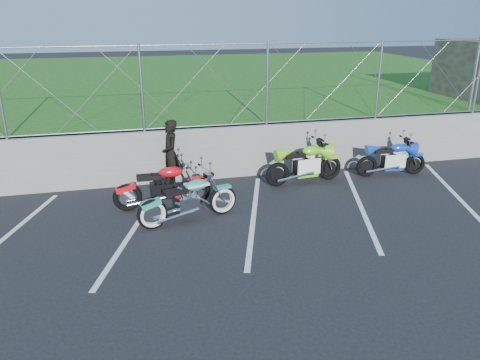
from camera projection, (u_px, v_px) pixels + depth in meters
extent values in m
plane|color=black|center=(268.00, 237.00, 8.72)|extent=(90.00, 90.00, 0.00)
cube|color=slate|center=(228.00, 152.00, 11.69)|extent=(30.00, 0.22, 1.30)
cube|color=#1E5115|center=(180.00, 90.00, 20.83)|extent=(30.00, 20.00, 1.30)
cylinder|color=gray|center=(227.00, 44.00, 10.81)|extent=(28.00, 0.03, 0.03)
cylinder|color=gray|center=(227.00, 124.00, 11.46)|extent=(28.00, 0.03, 0.03)
cylinder|color=gray|center=(478.00, 56.00, 12.93)|extent=(0.08, 0.08, 3.00)
cube|color=silver|center=(1.00, 241.00, 8.56)|extent=(1.49, 4.31, 0.01)
cube|color=silver|center=(135.00, 227.00, 9.10)|extent=(1.49, 4.31, 0.01)
cube|color=silver|center=(254.00, 215.00, 9.63)|extent=(1.49, 4.31, 0.01)
cube|color=silver|center=(360.00, 205.00, 10.16)|extent=(1.49, 4.31, 0.01)
cube|color=silver|center=(456.00, 195.00, 10.70)|extent=(1.49, 4.31, 0.01)
torus|color=black|center=(152.00, 214.00, 8.94)|extent=(0.62, 0.25, 0.61)
torus|color=black|center=(222.00, 200.00, 9.61)|extent=(0.62, 0.25, 0.61)
cube|color=silver|center=(188.00, 204.00, 9.25)|extent=(0.48, 0.36, 0.31)
ellipsoid|color=teal|center=(197.00, 185.00, 9.21)|extent=(0.53, 0.34, 0.21)
cube|color=black|center=(176.00, 192.00, 9.04)|extent=(0.50, 0.33, 0.08)
cube|color=teal|center=(222.00, 187.00, 9.52)|extent=(0.38, 0.22, 0.06)
cylinder|color=silver|center=(206.00, 169.00, 9.21)|extent=(0.19, 0.65, 0.03)
torus|color=black|center=(127.00, 197.00, 9.76)|extent=(0.61, 0.13, 0.61)
torus|color=black|center=(197.00, 191.00, 10.12)|extent=(0.61, 0.13, 0.61)
cube|color=black|center=(162.00, 190.00, 9.91)|extent=(0.46, 0.29, 0.33)
ellipsoid|color=red|center=(171.00, 172.00, 9.83)|extent=(0.52, 0.25, 0.23)
cube|color=black|center=(148.00, 177.00, 9.73)|extent=(0.50, 0.25, 0.09)
cube|color=red|center=(196.00, 178.00, 10.03)|extent=(0.38, 0.16, 0.06)
cylinder|color=silver|center=(180.00, 160.00, 9.80)|extent=(0.05, 0.70, 0.03)
torus|color=black|center=(277.00, 174.00, 11.14)|extent=(0.61, 0.17, 0.60)
torus|color=black|center=(330.00, 168.00, 11.60)|extent=(0.61, 0.17, 0.60)
cube|color=black|center=(304.00, 167.00, 11.33)|extent=(0.49, 0.33, 0.34)
ellipsoid|color=#83E51C|center=(313.00, 151.00, 11.26)|extent=(0.55, 0.30, 0.23)
cube|color=black|center=(294.00, 155.00, 11.13)|extent=(0.52, 0.29, 0.09)
cube|color=#83E51C|center=(331.00, 157.00, 11.50)|extent=(0.40, 0.19, 0.06)
cylinder|color=silver|center=(320.00, 141.00, 11.24)|extent=(0.10, 0.72, 0.03)
torus|color=black|center=(367.00, 166.00, 11.82)|extent=(0.55, 0.15, 0.55)
torus|color=black|center=(415.00, 164.00, 11.99)|extent=(0.55, 0.15, 0.55)
cube|color=black|center=(390.00, 162.00, 11.87)|extent=(0.44, 0.29, 0.31)
ellipsoid|color=#133CB5|center=(400.00, 148.00, 11.77)|extent=(0.50, 0.27, 0.21)
cube|color=black|center=(383.00, 151.00, 11.74)|extent=(0.47, 0.26, 0.08)
cube|color=#133CB5|center=(416.00, 155.00, 11.90)|extent=(0.36, 0.17, 0.05)
cylinder|color=silver|center=(406.00, 139.00, 11.72)|extent=(0.09, 0.65, 0.03)
imported|color=black|center=(171.00, 154.00, 10.97)|extent=(0.44, 0.63, 1.62)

